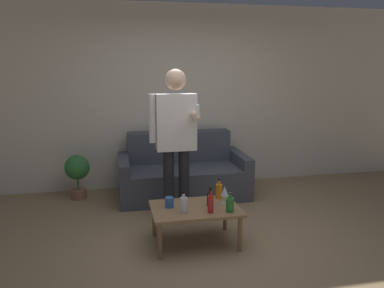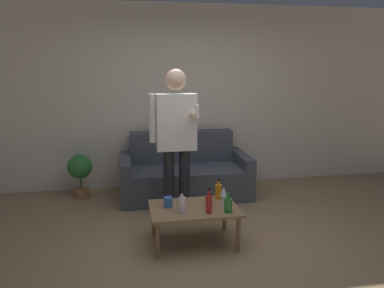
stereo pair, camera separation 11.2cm
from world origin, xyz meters
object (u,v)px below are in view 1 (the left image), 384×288
(couch, at_px, (182,173))
(person_standing_front, at_px, (176,134))
(bottle_orange, at_px, (211,203))
(coffee_table, at_px, (195,211))

(couch, relative_size, person_standing_front, 1.00)
(bottle_orange, bearing_deg, couch, 89.14)
(couch, height_order, coffee_table, couch)
(coffee_table, bearing_deg, person_standing_front, 98.14)
(bottle_orange, bearing_deg, coffee_table, 125.08)
(couch, xyz_separation_m, bottle_orange, (-0.03, -1.70, 0.18))
(couch, relative_size, bottle_orange, 7.32)
(coffee_table, height_order, person_standing_front, person_standing_front)
(bottle_orange, distance_m, person_standing_front, 1.01)
(couch, height_order, bottle_orange, couch)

